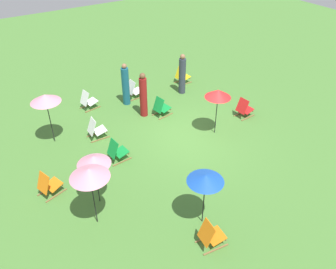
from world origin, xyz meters
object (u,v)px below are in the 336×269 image
Objects in this scene: deckchair_2 at (211,235)px; person_2 at (143,96)px; umbrella_3 at (89,173)px; umbrella_0 at (218,94)px; deckchair_0 at (88,101)px; deckchair_3 at (134,90)px; deckchair_8 at (244,109)px; umbrella_4 at (45,98)px; deckchair_5 at (117,151)px; umbrella_1 at (206,178)px; deckchair_4 at (182,76)px; deckchair_6 at (161,107)px; umbrella_2 at (94,160)px; deckchair_1 at (49,185)px; person_0 at (182,75)px; person_1 at (126,85)px; deckchair_7 at (96,129)px.

person_2 is (6.67, -1.77, 0.54)m from deckchair_2.
umbrella_0 is at bearing -73.08° from umbrella_3.
deckchair_3 is (-0.18, -2.12, 0.00)m from deckchair_0.
umbrella_4 reaches higher than deckchair_8.
umbrella_1 is (-3.81, -0.80, 1.25)m from deckchair_5.
deckchair_3 and deckchair_8 have the same top height.
deckchair_6 is (-2.02, 2.44, 0.00)m from deckchair_4.
umbrella_2 is at bearing 100.72° from umbrella_0.
umbrella_3 reaches higher than deckchair_1.
person_0 is at bearing 13.00° from deckchair_8.
person_0 is 2.60m from person_2.
deckchair_0 is 3.92m from deckchair_5.
deckchair_5 is at bearing 173.30° from person_1.
umbrella_0 is (-4.39, -3.41, 1.33)m from deckchair_0.
person_1 is at bearing -73.09° from umbrella_4.
deckchair_6 is at bearing 25.70° from umbrella_0.
umbrella_0 is at bearing -117.36° from deckchair_7.
deckchair_6 is 2.29m from person_0.
deckchair_1 is 0.50× the size of umbrella_1.
deckchair_7 is at bearing 61.62° from umbrella_0.
deckchair_5 is 0.45× the size of umbrella_0.
deckchair_6 is at bearing -87.87° from deckchair_7.
person_0 is (3.31, -7.22, 0.52)m from deckchair_1.
deckchair_4 is 0.45× the size of umbrella_0.
umbrella_1 reaches higher than deckchair_3.
deckchair_0 and deckchair_5 have the same top height.
deckchair_7 is 1.00× the size of deckchair_8.
deckchair_2 is 6.77m from deckchair_8.
umbrella_4 reaches higher than deckchair_6.
umbrella_1 is (-5.52, 2.06, 1.25)m from deckchair_6.
umbrella_1 reaches higher than deckchair_8.
deckchair_2 is at bearing 125.91° from deckchair_8.
umbrella_2 is 0.91× the size of person_1.
deckchair_6 is 2.93m from deckchair_7.
umbrella_2 is (2.31, 2.12, -0.05)m from umbrella_1.
person_1 is (3.77, -4.58, 0.52)m from deckchair_1.
person_1 is (-0.51, -1.57, 0.52)m from deckchair_0.
deckchair_2 is 9.59m from deckchair_4.
umbrella_3 is at bearing 101.20° from deckchair_8.
deckchair_6 is at bearing -177.61° from deckchair_3.
deckchair_1 is 5.74m from deckchair_6.
deckchair_1 is 0.44× the size of umbrella_4.
deckchair_3 is at bearing 16.97° from umbrella_0.
deckchair_0 is 0.44× the size of person_2.
deckchair_3 is at bearing 33.85° from deckchair_8.
person_0 is at bearing -114.59° from deckchair_3.
deckchair_7 is (-2.05, 2.71, 0.00)m from deckchair_3.
deckchair_1 is at bearing 135.73° from deckchair_0.
deckchair_1 is 2.01m from umbrella_2.
umbrella_0 is 4.36m from person_1.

